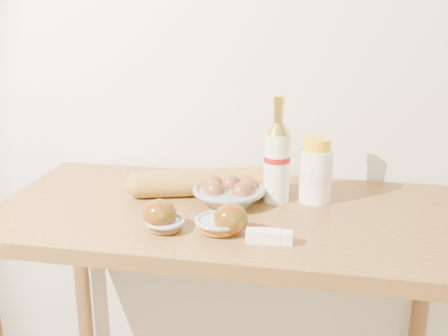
{
  "coord_description": "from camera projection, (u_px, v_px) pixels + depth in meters",
  "views": [
    {
      "loc": [
        0.26,
        -0.14,
        1.44
      ],
      "look_at": [
        0.0,
        1.15,
        1.02
      ],
      "focal_mm": 45.0,
      "sensor_mm": 36.0,
      "label": 1
    }
  ],
  "objects": [
    {
      "name": "back_wall",
      "position": [
        248.0,
        40.0,
        1.64
      ],
      "size": [
        3.5,
        0.02,
        2.6
      ],
      "primitive_type": "cube",
      "color": "silver",
      "rests_on": "ground"
    },
    {
      "name": "table",
      "position": [
        226.0,
        252.0,
        1.49
      ],
      "size": [
        1.2,
        0.6,
        0.9
      ],
      "color": "olive",
      "rests_on": "ground"
    },
    {
      "name": "bourbon_bottle",
      "position": [
        277.0,
        159.0,
        1.47
      ],
      "size": [
        0.09,
        0.09,
        0.28
      ],
      "rotation": [
        0.0,
        0.0,
        -0.36
      ],
      "color": "white",
      "rests_on": "table"
    },
    {
      "name": "cream_bottle",
      "position": [
        316.0,
        172.0,
        1.48
      ],
      "size": [
        0.12,
        0.12,
        0.17
      ],
      "rotation": [
        0.0,
        0.0,
        -0.42
      ],
      "color": "white",
      "rests_on": "table"
    },
    {
      "name": "egg_bowl",
      "position": [
        229.0,
        193.0,
        1.48
      ],
      "size": [
        0.21,
        0.21,
        0.07
      ],
      "rotation": [
        0.0,
        0.0,
        0.07
      ],
      "color": "gray",
      "rests_on": "table"
    },
    {
      "name": "baguette",
      "position": [
        208.0,
        182.0,
        1.54
      ],
      "size": [
        0.45,
        0.21,
        0.08
      ],
      "rotation": [
        0.0,
        0.0,
        0.3
      ],
      "color": "gold",
      "rests_on": "table"
    },
    {
      "name": "apple_redgreen_front",
      "position": [
        159.0,
        214.0,
        1.32
      ],
      "size": [
        0.1,
        0.1,
        0.07
      ],
      "rotation": [
        0.0,
        0.0,
        -0.32
      ],
      "color": "maroon",
      "rests_on": "table"
    },
    {
      "name": "apple_redgreen_right",
      "position": [
        231.0,
        219.0,
        1.29
      ],
      "size": [
        0.09,
        0.09,
        0.07
      ],
      "rotation": [
        0.0,
        0.0,
        0.2
      ],
      "color": "maroon",
      "rests_on": "table"
    },
    {
      "name": "sugar_bowl",
      "position": [
        165.0,
        224.0,
        1.32
      ],
      "size": [
        0.12,
        0.12,
        0.03
      ],
      "rotation": [
        0.0,
        0.0,
        0.43
      ],
      "color": "#95A29D",
      "rests_on": "table"
    },
    {
      "name": "syrup_bowl",
      "position": [
        219.0,
        225.0,
        1.31
      ],
      "size": [
        0.15,
        0.15,
        0.03
      ],
      "rotation": [
        0.0,
        0.0,
        0.37
      ],
      "color": "#95A39D",
      "rests_on": "table"
    },
    {
      "name": "butter_stick",
      "position": [
        269.0,
        237.0,
        1.25
      ],
      "size": [
        0.11,
        0.03,
        0.03
      ],
      "rotation": [
        0.0,
        0.0,
        0.04
      ],
      "color": "#FFFAC5",
      "rests_on": "table"
    }
  ]
}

